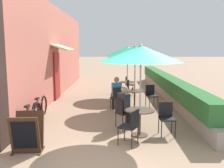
{
  "coord_description": "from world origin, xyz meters",
  "views": [
    {
      "loc": [
        0.23,
        -4.96,
        2.33
      ],
      "look_at": [
        0.15,
        4.16,
        1.0
      ],
      "focal_mm": 40.0,
      "sensor_mm": 36.0,
      "label": 1
    }
  ],
  "objects_px": {
    "seated_patron_mid_right": "(116,92)",
    "cafe_chair_near_left": "(166,116)",
    "cafe_chair_mid_left": "(151,94)",
    "coffee_cup_mid": "(133,89)",
    "patio_umbrella_far": "(127,51)",
    "coffee_cup_far": "(127,80)",
    "patio_umbrella_mid": "(135,52)",
    "patio_table_far": "(127,86)",
    "bicycle_leaning": "(31,116)",
    "bicycle_second": "(40,108)",
    "cafe_chair_far_right": "(126,88)",
    "patio_umbrella_near": "(141,54)",
    "menu_board": "(27,133)",
    "patio_table_near": "(140,117)",
    "seated_patron_near_right": "(125,105)",
    "patio_table_mid": "(135,95)",
    "cafe_chair_mid_right": "(117,97)",
    "cafe_chair_far_left": "(128,83)",
    "cafe_chair_near_back": "(131,124)",
    "cafe_chair_near_right": "(122,111)"
  },
  "relations": [
    {
      "from": "patio_umbrella_near",
      "to": "bicycle_second",
      "type": "relative_size",
      "value": 1.44
    },
    {
      "from": "bicycle_second",
      "to": "coffee_cup_mid",
      "type": "bearing_deg",
      "value": 24.92
    },
    {
      "from": "patio_umbrella_mid",
      "to": "seated_patron_mid_right",
      "type": "relative_size",
      "value": 1.95
    },
    {
      "from": "patio_table_far",
      "to": "bicycle_leaning",
      "type": "xyz_separation_m",
      "value": [
        -3.06,
        -4.9,
        -0.17
      ]
    },
    {
      "from": "patio_umbrella_near",
      "to": "cafe_chair_mid_left",
      "type": "xyz_separation_m",
      "value": [
        0.78,
        3.29,
        -1.66
      ]
    },
    {
      "from": "patio_table_mid",
      "to": "cafe_chair_mid_right",
      "type": "xyz_separation_m",
      "value": [
        -0.68,
        -0.28,
        0.01
      ]
    },
    {
      "from": "cafe_chair_mid_right",
      "to": "patio_table_near",
      "type": "bearing_deg",
      "value": -94.74
    },
    {
      "from": "coffee_cup_far",
      "to": "bicycle_second",
      "type": "relative_size",
      "value": 0.05
    },
    {
      "from": "patio_table_near",
      "to": "seated_patron_near_right",
      "type": "height_order",
      "value": "seated_patron_near_right"
    },
    {
      "from": "patio_table_far",
      "to": "cafe_chair_far_right",
      "type": "xyz_separation_m",
      "value": [
        -0.11,
        -0.73,
        0.01
      ]
    },
    {
      "from": "patio_umbrella_mid",
      "to": "cafe_chair_mid_right",
      "type": "distance_m",
      "value": 1.81
    },
    {
      "from": "patio_umbrella_near",
      "to": "patio_umbrella_mid",
      "type": "xyz_separation_m",
      "value": [
        0.11,
        3.01,
        0.0
      ]
    },
    {
      "from": "cafe_chair_mid_left",
      "to": "patio_umbrella_near",
      "type": "bearing_deg",
      "value": 60.09
    },
    {
      "from": "patio_table_near",
      "to": "patio_table_mid",
      "type": "height_order",
      "value": "same"
    },
    {
      "from": "patio_table_mid",
      "to": "patio_table_far",
      "type": "height_order",
      "value": "same"
    },
    {
      "from": "coffee_cup_far",
      "to": "cafe_chair_far_left",
      "type": "bearing_deg",
      "value": 81.57
    },
    {
      "from": "seated_patron_mid_right",
      "to": "cafe_chair_near_left",
      "type": "bearing_deg",
      "value": -80.66
    },
    {
      "from": "coffee_cup_far",
      "to": "cafe_chair_mid_left",
      "type": "bearing_deg",
      "value": -70.95
    },
    {
      "from": "patio_table_near",
      "to": "seated_patron_mid_right",
      "type": "xyz_separation_m",
      "value": [
        -0.6,
        2.84,
        0.18
      ]
    },
    {
      "from": "seated_patron_mid_right",
      "to": "patio_umbrella_far",
      "type": "xyz_separation_m",
      "value": [
        0.56,
        2.7,
        1.49
      ]
    },
    {
      "from": "patio_umbrella_near",
      "to": "patio_table_near",
      "type": "bearing_deg",
      "value": 90.0
    },
    {
      "from": "cafe_chair_mid_right",
      "to": "patio_umbrella_far",
      "type": "height_order",
      "value": "patio_umbrella_far"
    },
    {
      "from": "patio_umbrella_near",
      "to": "coffee_cup_far",
      "type": "xyz_separation_m",
      "value": [
        -0.03,
        5.66,
        -1.43
      ]
    },
    {
      "from": "coffee_cup_far",
      "to": "patio_umbrella_far",
      "type": "bearing_deg",
      "value": -97.32
    },
    {
      "from": "cafe_chair_far_right",
      "to": "cafe_chair_near_right",
      "type": "bearing_deg",
      "value": -169.77
    },
    {
      "from": "patio_table_far",
      "to": "bicycle_second",
      "type": "distance_m",
      "value": 5.01
    },
    {
      "from": "cafe_chair_near_right",
      "to": "seated_patron_near_right",
      "type": "bearing_deg",
      "value": 90.0
    },
    {
      "from": "cafe_chair_near_right",
      "to": "patio_table_mid",
      "type": "relative_size",
      "value": 1.12
    },
    {
      "from": "patio_umbrella_near",
      "to": "menu_board",
      "type": "xyz_separation_m",
      "value": [
        -2.63,
        -1.06,
        -1.74
      ]
    },
    {
      "from": "patio_umbrella_near",
      "to": "seated_patron_mid_right",
      "type": "distance_m",
      "value": 3.26
    },
    {
      "from": "patio_umbrella_near",
      "to": "bicycle_second",
      "type": "xyz_separation_m",
      "value": [
        -3.14,
        1.59,
        -1.83
      ]
    },
    {
      "from": "patio_table_mid",
      "to": "patio_table_far",
      "type": "distance_m",
      "value": 2.53
    },
    {
      "from": "cafe_chair_mid_left",
      "to": "patio_umbrella_far",
      "type": "height_order",
      "value": "patio_umbrella_far"
    },
    {
      "from": "patio_umbrella_far",
      "to": "cafe_chair_near_left",
      "type": "bearing_deg",
      "value": -81.91
    },
    {
      "from": "cafe_chair_near_left",
      "to": "cafe_chair_mid_left",
      "type": "relative_size",
      "value": 1.0
    },
    {
      "from": "bicycle_second",
      "to": "patio_table_mid",
      "type": "bearing_deg",
      "value": 22.58
    },
    {
      "from": "cafe_chair_mid_left",
      "to": "patio_umbrella_mid",
      "type": "bearing_deg",
      "value": 5.99
    },
    {
      "from": "cafe_chair_far_left",
      "to": "bicycle_leaning",
      "type": "relative_size",
      "value": 0.52
    },
    {
      "from": "bicycle_second",
      "to": "patio_table_near",
      "type": "bearing_deg",
      "value": -28.0
    },
    {
      "from": "patio_table_far",
      "to": "cafe_chair_far_left",
      "type": "bearing_deg",
      "value": 81.75
    },
    {
      "from": "bicycle_second",
      "to": "seated_patron_near_right",
      "type": "bearing_deg",
      "value": -20.03
    },
    {
      "from": "cafe_chair_mid_left",
      "to": "coffee_cup_mid",
      "type": "height_order",
      "value": "cafe_chair_mid_left"
    },
    {
      "from": "cafe_chair_near_left",
      "to": "coffee_cup_far",
      "type": "distance_m",
      "value": 5.61
    },
    {
      "from": "cafe_chair_mid_right",
      "to": "cafe_chair_far_right",
      "type": "relative_size",
      "value": 1.0
    },
    {
      "from": "bicycle_leaning",
      "to": "patio_table_near",
      "type": "bearing_deg",
      "value": -9.2
    },
    {
      "from": "cafe_chair_far_right",
      "to": "seated_patron_mid_right",
      "type": "bearing_deg",
      "value": -178.61
    },
    {
      "from": "menu_board",
      "to": "bicycle_leaning",
      "type": "bearing_deg",
      "value": 102.3
    },
    {
      "from": "cafe_chair_near_back",
      "to": "patio_table_near",
      "type": "bearing_deg",
      "value": 5.99
    },
    {
      "from": "patio_table_mid",
      "to": "patio_table_far",
      "type": "xyz_separation_m",
      "value": [
        -0.15,
        2.53,
        0.0
      ]
    },
    {
      "from": "patio_table_near",
      "to": "bicycle_leaning",
      "type": "distance_m",
      "value": 3.18
    }
  ]
}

